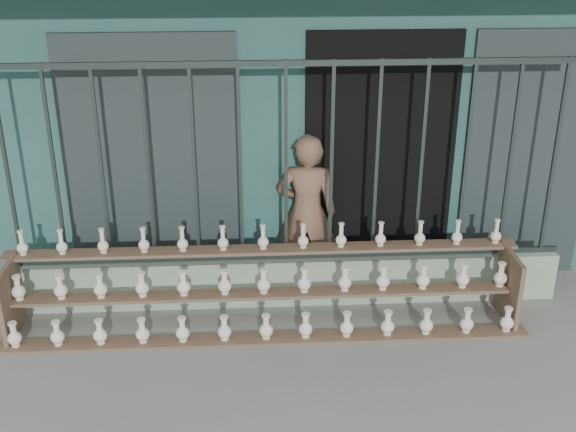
{
  "coord_description": "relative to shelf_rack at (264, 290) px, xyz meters",
  "views": [
    {
      "loc": [
        -0.32,
        -4.52,
        3.44
      ],
      "look_at": [
        0.0,
        1.0,
        1.0
      ],
      "focal_mm": 45.0,
      "sensor_mm": 36.0,
      "label": 1
    }
  ],
  "objects": [
    {
      "name": "ground",
      "position": [
        0.21,
        -0.88,
        -0.36
      ],
      "size": [
        60.0,
        60.0,
        0.0
      ],
      "primitive_type": "plane",
      "color": "slate"
    },
    {
      "name": "workshop_building",
      "position": [
        0.22,
        3.35,
        1.26
      ],
      "size": [
        7.4,
        6.6,
        3.21
      ],
      "color": "#27544D",
      "rests_on": "ground"
    },
    {
      "name": "parapet_wall",
      "position": [
        0.21,
        0.42,
        -0.14
      ],
      "size": [
        5.0,
        0.2,
        0.45
      ],
      "primitive_type": "cube",
      "color": "#92A890",
      "rests_on": "ground"
    },
    {
      "name": "security_fence",
      "position": [
        0.21,
        0.42,
        0.99
      ],
      "size": [
        5.0,
        0.04,
        1.8
      ],
      "color": "#283330",
      "rests_on": "parapet_wall"
    },
    {
      "name": "shelf_rack",
      "position": [
        0.0,
        0.0,
        0.0
      ],
      "size": [
        4.5,
        0.68,
        0.85
      ],
      "color": "brown",
      "rests_on": "ground"
    },
    {
      "name": "elderly_woman",
      "position": [
        0.42,
        0.72,
        0.4
      ],
      "size": [
        0.59,
        0.42,
        1.52
      ],
      "primitive_type": "imported",
      "rotation": [
        0.0,
        0.0,
        3.05
      ],
      "color": "brown",
      "rests_on": "ground"
    }
  ]
}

